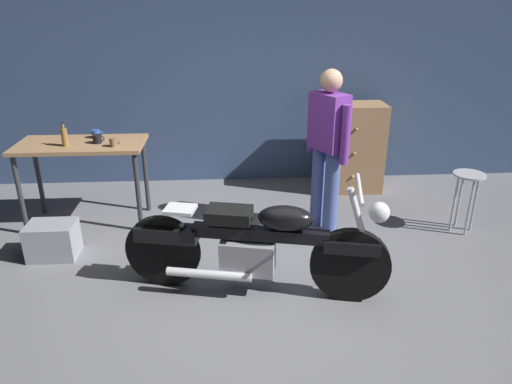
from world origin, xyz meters
The scene contains 12 objects.
ground_plane centered at (0.00, 0.00, 0.00)m, with size 12.00×12.00×0.00m, color slate.
back_wall centered at (0.00, 2.80, 1.55)m, with size 8.00×0.12×3.10m, color #384C70.
workbench centered at (-1.79, 1.54, 0.79)m, with size 1.30×0.64×0.90m.
motorcycle centered at (-0.06, 0.08, 0.45)m, with size 2.16×0.75×1.00m.
person_standing centered at (0.73, 1.23, 0.93)m, with size 0.38×0.50×1.67m.
shop_stool centered at (2.17, 1.07, 0.50)m, with size 0.32×0.32×0.64m.
wooden_dresser centered at (1.25, 2.30, 0.55)m, with size 0.80×0.47×1.10m.
storage_bin centered at (-1.94, 0.79, 0.17)m, with size 0.44×0.32×0.34m, color gray.
mug_brown_stoneware centered at (-1.42, 1.38, 0.94)m, with size 0.10×0.07×0.09m.
mug_blue_enamel centered at (-1.67, 1.71, 0.94)m, with size 0.12×0.09×0.09m.
mug_black_matte centered at (-1.61, 1.51, 0.94)m, with size 0.12×0.09×0.09m.
bottle centered at (-1.91, 1.43, 1.00)m, with size 0.06×0.06×0.24m.
Camera 1 is at (-0.27, -3.29, 2.31)m, focal length 33.31 mm.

